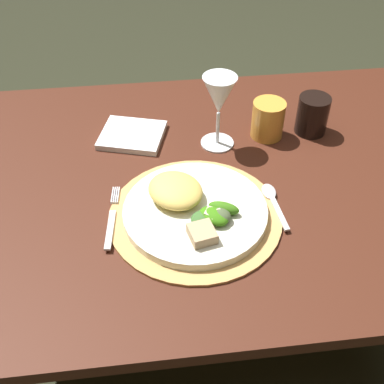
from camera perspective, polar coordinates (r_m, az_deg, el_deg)
name	(u,v)px	position (r m, az deg, el deg)	size (l,w,h in m)	color
ground_plane	(193,353)	(1.59, 0.08, -18.11)	(6.00, 6.00, 0.00)	#292B1C
dining_table	(193,225)	(1.13, 0.10, -3.87)	(1.38, 0.81, 0.71)	#431E12
placemat	(195,216)	(0.95, 0.36, -2.79)	(0.33, 0.33, 0.01)	tan
dinner_plate	(195,212)	(0.94, 0.37, -2.28)	(0.28, 0.28, 0.02)	silver
pasta_serving	(175,190)	(0.94, -1.93, 0.20)	(0.11, 0.10, 0.04)	#EAC35C
salad_greens	(215,215)	(0.91, 2.66, -2.69)	(0.10, 0.08, 0.02)	#377015
bread_piece	(202,234)	(0.87, 1.18, -4.86)	(0.04, 0.05, 0.02)	tan
fork	(112,220)	(0.94, -9.30, -3.23)	(0.03, 0.17, 0.00)	silver
spoon	(272,198)	(0.99, 9.26, -0.68)	(0.03, 0.13, 0.01)	silver
napkin	(132,135)	(1.15, -6.94, 6.56)	(0.14, 0.12, 0.01)	white
wine_glass	(219,98)	(1.06, 3.16, 10.81)	(0.08, 0.08, 0.17)	silver
amber_tumbler	(268,119)	(1.14, 8.79, 8.31)	(0.07, 0.07, 0.09)	gold
dark_tumbler	(312,115)	(1.17, 13.79, 8.68)	(0.07, 0.07, 0.09)	black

